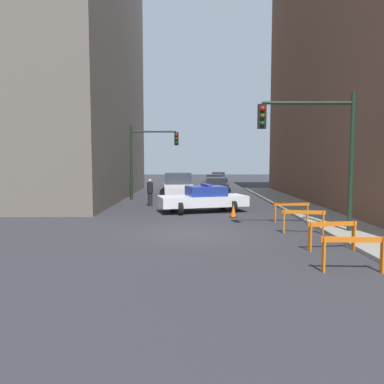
{
  "coord_description": "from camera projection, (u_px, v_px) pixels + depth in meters",
  "views": [
    {
      "loc": [
        -0.1,
        -14.29,
        2.79
      ],
      "look_at": [
        -0.2,
        5.92,
        1.08
      ],
      "focal_mm": 35.0,
      "sensor_mm": 36.0,
      "label": 1
    }
  ],
  "objects": [
    {
      "name": "barrier_back",
      "position": [
        306.0,
        218.0,
        14.18
      ],
      "size": [
        1.59,
        0.38,
        0.9
      ],
      "rotation": [
        0.0,
        0.0,
        -0.15
      ],
      "color": "orange",
      "rests_on": "ground_plane"
    },
    {
      "name": "traffic_light_far",
      "position": [
        148.0,
        152.0,
        26.33
      ],
      "size": [
        3.44,
        0.35,
        5.2
      ],
      "color": "black",
      "rests_on": "ground_plane"
    },
    {
      "name": "building_corner_left",
      "position": [
        33.0,
        43.0,
        27.52
      ],
      "size": [
        14.0,
        20.0,
        22.88
      ],
      "color": "#6B6056",
      "rests_on": "ground_plane"
    },
    {
      "name": "pedestrian_crossing",
      "position": [
        152.0,
        192.0,
        22.87
      ],
      "size": [
        0.51,
        0.51,
        1.66
      ],
      "rotation": [
        0.0,
        0.0,
        5.42
      ],
      "color": "black",
      "rests_on": "ground_plane"
    },
    {
      "name": "barrier_corner",
      "position": [
        293.0,
        209.0,
        16.83
      ],
      "size": [
        1.6,
        0.19,
        0.9
      ],
      "rotation": [
        0.0,
        0.0,
        -0.02
      ],
      "color": "orange",
      "rests_on": "ground_plane"
    },
    {
      "name": "barrier_mid",
      "position": [
        334.0,
        231.0,
        11.54
      ],
      "size": [
        1.59,
        0.36,
        0.9
      ],
      "rotation": [
        0.0,
        0.0,
        0.13
      ],
      "color": "orange",
      "rests_on": "ground_plane"
    },
    {
      "name": "sidewalk_right",
      "position": [
        357.0,
        231.0,
        14.44
      ],
      "size": [
        2.4,
        44.0,
        0.12
      ],
      "color": "gray",
      "rests_on": "ground_plane"
    },
    {
      "name": "parked_car_mid",
      "position": [
        216.0,
        180.0,
        39.97
      ],
      "size": [
        2.55,
        4.46,
        1.31
      ],
      "rotation": [
        0.0,
        0.0,
        -0.1
      ],
      "color": "maroon",
      "rests_on": "ground_plane"
    },
    {
      "name": "parked_car_far",
      "position": [
        220.0,
        177.0,
        47.26
      ],
      "size": [
        2.47,
        4.42,
        1.31
      ],
      "rotation": [
        0.0,
        0.0,
        -0.07
      ],
      "color": "navy",
      "rests_on": "ground_plane"
    },
    {
      "name": "traffic_light_near",
      "position": [
        323.0,
        141.0,
        13.95
      ],
      "size": [
        3.64,
        0.35,
        5.2
      ],
      "color": "black",
      "rests_on": "sidewalk_right"
    },
    {
      "name": "traffic_cone",
      "position": [
        235.0,
        211.0,
        18.33
      ],
      "size": [
        0.36,
        0.36,
        0.66
      ],
      "color": "black",
      "rests_on": "ground_plane"
    },
    {
      "name": "ground_plane",
      "position": [
        197.0,
        233.0,
        14.48
      ],
      "size": [
        120.0,
        120.0,
        0.0
      ],
      "primitive_type": "plane",
      "color": "#2D2D33"
    },
    {
      "name": "police_car",
      "position": [
        205.0,
        199.0,
        20.28
      ],
      "size": [
        5.02,
        3.1,
        1.52
      ],
      "rotation": [
        0.0,
        0.0,
        1.84
      ],
      "color": "white",
      "rests_on": "ground_plane"
    },
    {
      "name": "white_truck",
      "position": [
        180.0,
        187.0,
        26.15
      ],
      "size": [
        2.94,
        5.55,
        1.9
      ],
      "rotation": [
        0.0,
        0.0,
        0.09
      ],
      "color": "silver",
      "rests_on": "ground_plane"
    },
    {
      "name": "parked_car_near",
      "position": [
        218.0,
        185.0,
        32.31
      ],
      "size": [
        2.33,
        4.33,
        1.31
      ],
      "rotation": [
        0.0,
        0.0,
        0.02
      ],
      "color": "black",
      "rests_on": "ground_plane"
    },
    {
      "name": "barrier_front",
      "position": [
        355.0,
        248.0,
        9.28
      ],
      "size": [
        1.6,
        0.22,
        0.9
      ],
      "rotation": [
        0.0,
        0.0,
        -0.04
      ],
      "color": "orange",
      "rests_on": "ground_plane"
    }
  ]
}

